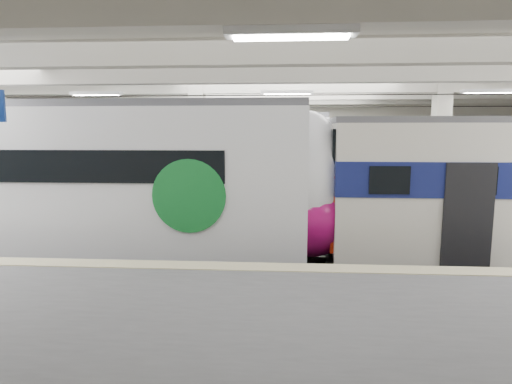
{
  "coord_description": "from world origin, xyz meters",
  "views": [
    {
      "loc": [
        -0.06,
        -11.39,
        3.76
      ],
      "look_at": [
        -0.89,
        1.0,
        2.0
      ],
      "focal_mm": 30.0,
      "sensor_mm": 36.0,
      "label": 1
    }
  ],
  "objects": [
    {
      "name": "modern_emu",
      "position": [
        -4.66,
        -0.0,
        2.24
      ],
      "size": [
        14.17,
        2.93,
        4.55
      ],
      "color": "white",
      "rests_on": "ground"
    },
    {
      "name": "far_train",
      "position": [
        -5.37,
        5.5,
        2.29
      ],
      "size": [
        14.0,
        3.4,
        4.44
      ],
      "rotation": [
        0.0,
        0.0,
        -0.04
      ],
      "color": "white",
      "rests_on": "ground"
    },
    {
      "name": "station_hall",
      "position": [
        0.0,
        -1.74,
        3.24
      ],
      "size": [
        36.0,
        24.0,
        5.75
      ],
      "color": "black",
      "rests_on": "ground"
    }
  ]
}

